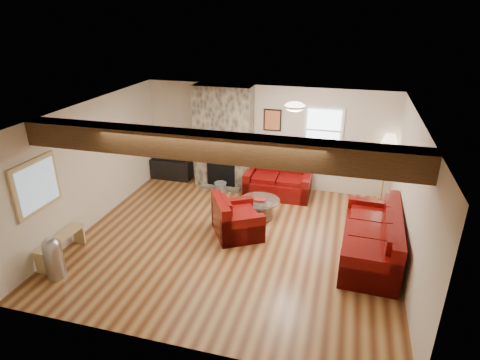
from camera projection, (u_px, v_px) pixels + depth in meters
The scene contains 18 objects.
room at pixel (235, 181), 7.27m from camera, with size 8.00×8.00×8.00m.
oak_beam at pixel (210, 146), 5.74m from camera, with size 6.00×0.36×0.38m, color black.
chimney_breast at pixel (224, 138), 9.73m from camera, with size 1.40×0.67×2.50m.
back_window at pixel (323, 130), 9.22m from camera, with size 0.90×0.08×1.10m, color white, non-canonical shape.
hatch_window at pixel (37, 186), 6.58m from camera, with size 0.08×1.00×0.90m, color tan, non-canonical shape.
ceiling_dome at pixel (295, 108), 7.38m from camera, with size 0.40×0.40×0.18m, color silver, non-canonical shape.
artwork_back at pixel (272, 120), 9.46m from camera, with size 0.42×0.06×0.52m, color black, non-canonical shape.
artwork_right at pixel (411, 165), 6.62m from camera, with size 0.06×0.55×0.42m, color black, non-canonical shape.
sofa_three at pixel (371, 235), 7.10m from camera, with size 2.25×0.94×0.87m, color #410504, non-canonical shape.
loveseat at pixel (278, 179), 9.48m from camera, with size 1.53×0.88×0.81m, color #410504, non-canonical shape.
armchair_red at pixel (238, 216), 7.84m from camera, with size 0.96×0.84×0.78m, color #410504, non-canonical shape.
coffee_table at pixel (260, 209), 8.51m from camera, with size 0.85×0.85×0.44m.
tv_cabinet at pixel (172, 169), 10.50m from camera, with size 1.04×0.42×0.52m, color black.
television at pixel (171, 150), 10.30m from camera, with size 0.88×0.12×0.51m, color black.
floor_lamp at pixel (389, 145), 8.80m from camera, with size 0.41×0.41×1.60m.
pine_bench at pixel (61, 247), 7.15m from camera, with size 0.25×1.09×0.41m, color tan, non-canonical shape.
pedal_bin at pixel (54, 258), 6.56m from camera, with size 0.30×0.30×0.75m, color #A5A5AA, non-canonical shape.
coal_bucket at pixel (221, 188), 9.64m from camera, with size 0.32×0.32×0.30m, color gray, non-canonical shape.
Camera 1 is at (1.86, -6.41, 4.14)m, focal length 30.00 mm.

